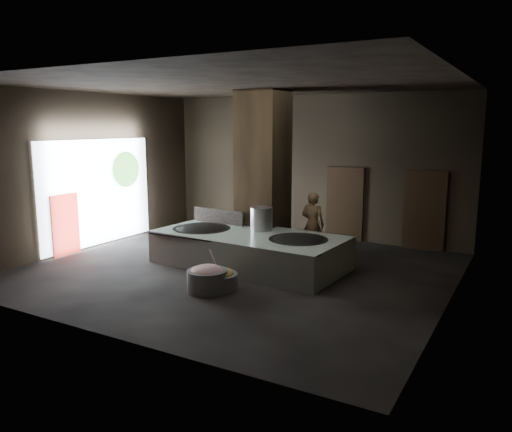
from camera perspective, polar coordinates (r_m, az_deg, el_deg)
The scene contains 28 objects.
floor at distance 12.57m, azimuth -2.19°, elevation -6.34°, with size 10.00×9.00×0.10m, color black.
ceiling at distance 12.08m, azimuth -2.35°, elevation 15.04°, with size 10.00×9.00×0.10m, color black.
back_wall at distance 16.14m, azimuth 6.31°, elevation 5.63°, with size 10.00×0.10×4.50m, color black.
front_wall at distance 8.62m, azimuth -18.41°, elevation 1.09°, with size 10.00×0.10×4.50m, color black.
left_wall at distance 15.37m, azimuth -18.54°, elevation 4.93°, with size 0.10×9.00×4.50m, color black.
right_wall at distance 10.40m, azimuth 22.14°, elevation 2.35°, with size 0.10×9.00×4.50m, color black.
pillar at distance 13.90m, azimuth 0.82°, elevation 4.94°, with size 1.20×1.20×4.50m, color black.
hearth_platform at distance 12.79m, azimuth -0.78°, elevation -3.86°, with size 4.82×2.31×0.84m, color #B6C6B2.
platform_cap at distance 12.70m, azimuth -0.78°, elevation -2.13°, with size 4.72×2.27×0.03m, color black.
wok_left at distance 13.45m, azimuth -6.23°, elevation -1.77°, with size 1.52×1.52×0.42m, color black.
wok_left_rim at distance 13.43m, azimuth -6.24°, elevation -1.48°, with size 1.55×1.55×0.05m, color black.
wok_right at distance 12.15m, azimuth 4.85°, elevation -3.06°, with size 1.42×1.42×0.40m, color black.
wok_right_rim at distance 12.13m, azimuth 4.86°, elevation -2.74°, with size 1.45×1.45×0.05m, color black.
stock_pot at distance 13.08m, azimuth 0.62°, elevation -0.36°, with size 0.59×0.59×0.63m, color #B0B2B8.
splash_guard at distance 14.04m, azimuth -4.35°, elevation -0.06°, with size 1.68×0.06×0.42m, color black.
cook at distance 13.73m, azimuth 6.50°, elevation -0.95°, with size 0.65×0.42×1.77m, color olive.
veg_basin at distance 11.12m, azimuth -4.52°, elevation -7.42°, with size 0.93×0.93×0.34m, color slate.
veg_fill at distance 11.07m, azimuth -4.53°, elevation -6.54°, with size 0.76×0.76×0.23m, color olive.
ladle at distance 11.21m, azimuth -4.75°, elevation -5.25°, with size 0.03×0.03×0.73m, color #B0B2B8.
meat_basin at distance 10.93m, azimuth -5.59°, elevation -7.37°, with size 0.87×0.87×0.48m, color slate.
meat_fill at distance 10.87m, azimuth -5.61°, elevation -6.32°, with size 0.72×0.72×0.28m, color #B46C74.
doorway_near at distance 15.75m, azimuth 10.10°, elevation 1.20°, with size 1.18×0.08×2.38m, color black.
doorway_near_glow at distance 15.94m, azimuth 10.17°, elevation 1.12°, with size 0.82×0.04×1.94m, color #8C6647.
doorway_far at distance 15.14m, azimuth 18.68°, elevation 0.45°, with size 1.18×0.08×2.38m, color black.
doorway_far_glow at distance 15.19m, azimuth 19.60°, elevation 0.23°, with size 0.88×0.04×2.08m, color #8C6647.
left_opening at distance 15.50m, azimuth -17.61°, elevation 2.60°, with size 0.04×4.20×3.10m, color white.
pavilion_sliver at distance 14.73m, azimuth -20.96°, elevation -0.95°, with size 0.05×0.90×1.70m, color maroon.
tree_silhouette at distance 16.13m, azimuth -14.62°, elevation 5.18°, with size 0.28×1.10×1.10m, color #194714.
Camera 1 is at (6.35, -10.23, 3.56)m, focal length 35.00 mm.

